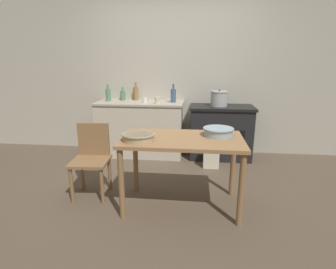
{
  "coord_description": "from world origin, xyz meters",
  "views": [
    {
      "loc": [
        0.37,
        -2.79,
        1.48
      ],
      "look_at": [
        0.0,
        0.5,
        0.57
      ],
      "focal_mm": 28.0,
      "sensor_mm": 36.0,
      "label": 1
    }
  ],
  "objects_px": {
    "bottle_mid_left": "(108,95)",
    "bottle_center_left": "(123,95)",
    "work_table": "(182,148)",
    "flour_sack": "(211,157)",
    "cup_center": "(157,100)",
    "chair": "(92,157)",
    "bottle_left": "(173,95)",
    "stove": "(221,132)",
    "mixing_bowl_large": "(139,136)",
    "stock_pot": "(219,99)",
    "bottle_far_left": "(136,93)",
    "cup_center_right": "(145,100)",
    "mixing_bowl_small": "(218,131)"
  },
  "relations": [
    {
      "from": "chair",
      "to": "bottle_center_left",
      "type": "bearing_deg",
      "value": 87.48
    },
    {
      "from": "mixing_bowl_small",
      "to": "bottle_mid_left",
      "type": "height_order",
      "value": "bottle_mid_left"
    },
    {
      "from": "work_table",
      "to": "bottle_mid_left",
      "type": "xyz_separation_m",
      "value": [
        -1.3,
        1.61,
        0.33
      ]
    },
    {
      "from": "bottle_left",
      "to": "cup_center_right",
      "type": "distance_m",
      "value": 0.45
    },
    {
      "from": "stove",
      "to": "chair",
      "type": "distance_m",
      "value": 2.09
    },
    {
      "from": "bottle_mid_left",
      "to": "bottle_center_left",
      "type": "bearing_deg",
      "value": 25.09
    },
    {
      "from": "mixing_bowl_small",
      "to": "cup_center",
      "type": "relative_size",
      "value": 3.08
    },
    {
      "from": "chair",
      "to": "flour_sack",
      "type": "height_order",
      "value": "chair"
    },
    {
      "from": "work_table",
      "to": "flour_sack",
      "type": "height_order",
      "value": "work_table"
    },
    {
      "from": "mixing_bowl_large",
      "to": "bottle_mid_left",
      "type": "xyz_separation_m",
      "value": [
        -0.89,
        1.74,
        0.18
      ]
    },
    {
      "from": "bottle_left",
      "to": "bottle_center_left",
      "type": "bearing_deg",
      "value": 171.58
    },
    {
      "from": "stock_pot",
      "to": "bottle_left",
      "type": "height_order",
      "value": "bottle_left"
    },
    {
      "from": "mixing_bowl_large",
      "to": "cup_center_right",
      "type": "distance_m",
      "value": 1.65
    },
    {
      "from": "flour_sack",
      "to": "cup_center_right",
      "type": "xyz_separation_m",
      "value": [
        -1.03,
        0.39,
        0.75
      ]
    },
    {
      "from": "stove",
      "to": "bottle_center_left",
      "type": "bearing_deg",
      "value": 174.62
    },
    {
      "from": "bottle_far_left",
      "to": "cup_center",
      "type": "bearing_deg",
      "value": -39.19
    },
    {
      "from": "stove",
      "to": "bottle_mid_left",
      "type": "xyz_separation_m",
      "value": [
        -1.82,
        0.05,
        0.56
      ]
    },
    {
      "from": "flour_sack",
      "to": "bottle_center_left",
      "type": "xyz_separation_m",
      "value": [
        -1.45,
        0.61,
        0.8
      ]
    },
    {
      "from": "work_table",
      "to": "bottle_far_left",
      "type": "relative_size",
      "value": 4.1
    },
    {
      "from": "chair",
      "to": "bottle_center_left",
      "type": "distance_m",
      "value": 1.63
    },
    {
      "from": "work_table",
      "to": "bottle_far_left",
      "type": "bearing_deg",
      "value": 116.43
    },
    {
      "from": "stock_pot",
      "to": "cup_center",
      "type": "xyz_separation_m",
      "value": [
        -0.93,
        -0.12,
        -0.02
      ]
    },
    {
      "from": "stock_pot",
      "to": "bottle_center_left",
      "type": "xyz_separation_m",
      "value": [
        -1.55,
        0.17,
        0.01
      ]
    },
    {
      "from": "work_table",
      "to": "flour_sack",
      "type": "bearing_deg",
      "value": 71.84
    },
    {
      "from": "bottle_left",
      "to": "bottle_center_left",
      "type": "distance_m",
      "value": 0.86
    },
    {
      "from": "mixing_bowl_small",
      "to": "work_table",
      "type": "bearing_deg",
      "value": -162.23
    },
    {
      "from": "bottle_far_left",
      "to": "cup_center_right",
      "type": "bearing_deg",
      "value": -52.49
    },
    {
      "from": "work_table",
      "to": "bottle_mid_left",
      "type": "bearing_deg",
      "value": 128.86
    },
    {
      "from": "mixing_bowl_large",
      "to": "bottle_center_left",
      "type": "relative_size",
      "value": 1.51
    },
    {
      "from": "bottle_mid_left",
      "to": "mixing_bowl_large",
      "type": "bearing_deg",
      "value": -63.07
    },
    {
      "from": "bottle_far_left",
      "to": "cup_center",
      "type": "relative_size",
      "value": 2.91
    },
    {
      "from": "cup_center_right",
      "to": "cup_center",
      "type": "bearing_deg",
      "value": -18.5
    },
    {
      "from": "bottle_mid_left",
      "to": "work_table",
      "type": "bearing_deg",
      "value": -51.14
    },
    {
      "from": "stock_pot",
      "to": "mixing_bowl_large",
      "type": "height_order",
      "value": "stock_pot"
    },
    {
      "from": "cup_center",
      "to": "cup_center_right",
      "type": "xyz_separation_m",
      "value": [
        -0.21,
        0.07,
        -0.01
      ]
    },
    {
      "from": "mixing_bowl_small",
      "to": "bottle_left",
      "type": "height_order",
      "value": "bottle_left"
    },
    {
      "from": "stove",
      "to": "flour_sack",
      "type": "bearing_deg",
      "value": -109.04
    },
    {
      "from": "mixing_bowl_small",
      "to": "cup_center",
      "type": "height_order",
      "value": "cup_center"
    },
    {
      "from": "work_table",
      "to": "cup_center",
      "type": "height_order",
      "value": "cup_center"
    },
    {
      "from": "chair",
      "to": "stock_pot",
      "type": "bearing_deg",
      "value": 38.04
    },
    {
      "from": "chair",
      "to": "bottle_mid_left",
      "type": "relative_size",
      "value": 3.07
    },
    {
      "from": "mixing_bowl_large",
      "to": "cup_center_right",
      "type": "height_order",
      "value": "cup_center_right"
    },
    {
      "from": "work_table",
      "to": "bottle_left",
      "type": "bearing_deg",
      "value": 98.48
    },
    {
      "from": "flour_sack",
      "to": "bottle_far_left",
      "type": "xyz_separation_m",
      "value": [
        -1.24,
        0.66,
        0.83
      ]
    },
    {
      "from": "bottle_left",
      "to": "work_table",
      "type": "bearing_deg",
      "value": -81.52
    },
    {
      "from": "chair",
      "to": "bottle_left",
      "type": "xyz_separation_m",
      "value": [
        0.8,
        1.42,
        0.54
      ]
    },
    {
      "from": "chair",
      "to": "mixing_bowl_large",
      "type": "relative_size",
      "value": 2.52
    },
    {
      "from": "stock_pot",
      "to": "mixing_bowl_small",
      "type": "distance_m",
      "value": 1.44
    },
    {
      "from": "cup_center_right",
      "to": "mixing_bowl_small",
      "type": "bearing_deg",
      "value": -53.18
    },
    {
      "from": "bottle_far_left",
      "to": "cup_center_right",
      "type": "distance_m",
      "value": 0.34
    }
  ]
}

